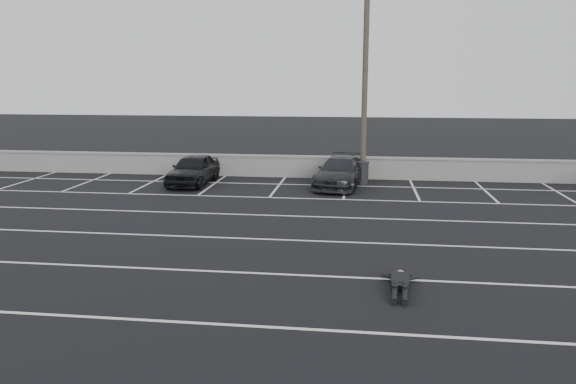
# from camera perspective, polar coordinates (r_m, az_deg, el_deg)

# --- Properties ---
(ground) EXTENTS (120.00, 120.00, 0.00)m
(ground) POSITION_cam_1_polar(r_m,az_deg,el_deg) (13.90, 0.26, -8.41)
(ground) COLOR black
(ground) RESTS_ON ground
(seawall) EXTENTS (50.00, 0.45, 1.06)m
(seawall) POSITION_cam_1_polar(r_m,az_deg,el_deg) (27.34, 3.92, 2.59)
(seawall) COLOR gray
(seawall) RESTS_ON ground
(stall_lines) EXTENTS (36.00, 20.05, 0.01)m
(stall_lines) POSITION_cam_1_polar(r_m,az_deg,el_deg) (18.09, 1.74, -3.70)
(stall_lines) COLOR silver
(stall_lines) RESTS_ON ground
(car_left) EXTENTS (1.78, 4.09, 1.37)m
(car_left) POSITION_cam_1_polar(r_m,az_deg,el_deg) (25.96, -9.59, 2.30)
(car_left) COLOR black
(car_left) RESTS_ON ground
(car_right) EXTENTS (2.49, 4.74, 1.31)m
(car_right) POSITION_cam_1_polar(r_m,az_deg,el_deg) (25.12, 5.34, 2.03)
(car_right) COLOR black
(car_right) RESTS_ON ground
(utility_pole) EXTENTS (1.28, 0.26, 9.57)m
(utility_pole) POSITION_cam_1_polar(r_m,az_deg,el_deg) (26.18, 7.84, 11.56)
(utility_pole) COLOR #4C4238
(utility_pole) RESTS_ON ground
(trash_bin) EXTENTS (0.85, 0.85, 1.02)m
(trash_bin) POSITION_cam_1_polar(r_m,az_deg,el_deg) (25.98, 7.50, 1.99)
(trash_bin) COLOR black
(trash_bin) RESTS_ON ground
(person) EXTENTS (1.24, 2.41, 0.46)m
(person) POSITION_cam_1_polar(r_m,az_deg,el_deg) (13.35, 11.34, -8.45)
(person) COLOR black
(person) RESTS_ON ground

